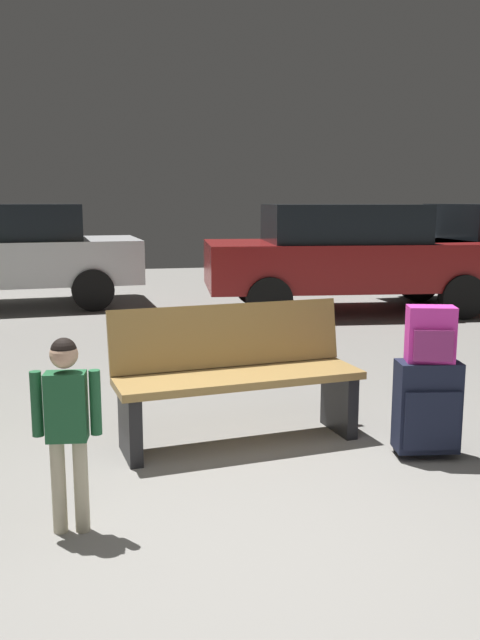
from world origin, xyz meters
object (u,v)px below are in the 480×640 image
at_px(parked_car_near, 349,255).
at_px(parked_car_far, 1,252).
at_px(backpack_bright, 431,335).
at_px(suitcase, 427,407).
at_px(bench, 236,375).
at_px(child, 66,414).

bearing_deg(parked_car_near, parked_car_far, 162.92).
distance_m(parked_car_near, parked_car_far, 5.11).
bearing_deg(backpack_bright, suitcase, 15.83).
height_order(bench, child, child).
height_order(child, parked_car_far, parked_car_far).
bearing_deg(parked_car_far, child, -80.72).
xyz_separation_m(suitcase, child, (-2.12, -0.53, 0.26)).
bearing_deg(parked_car_near, bench, -118.66).
distance_m(bench, child, 1.49).
bearing_deg(parked_car_far, backpack_bright, -64.19).
bearing_deg(parked_car_near, backpack_bright, -106.16).
bearing_deg(suitcase, bench, 153.38).
distance_m(suitcase, child, 2.20).
bearing_deg(child, suitcase, 13.95).
relative_size(backpack_bright, parked_car_near, 0.08).
bearing_deg(bench, child, -134.02).
xyz_separation_m(parked_car_near, parked_car_far, (-4.88, 1.50, 0.00)).
bearing_deg(child, bench, 45.98).
xyz_separation_m(backpack_bright, parked_car_far, (-3.32, 6.87, 0.03)).
xyz_separation_m(suitcase, parked_car_near, (1.56, 5.37, 0.48)).
xyz_separation_m(backpack_bright, parked_car_near, (1.56, 5.37, 0.03)).
xyz_separation_m(bench, suitcase, (1.08, -0.54, -0.12)).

